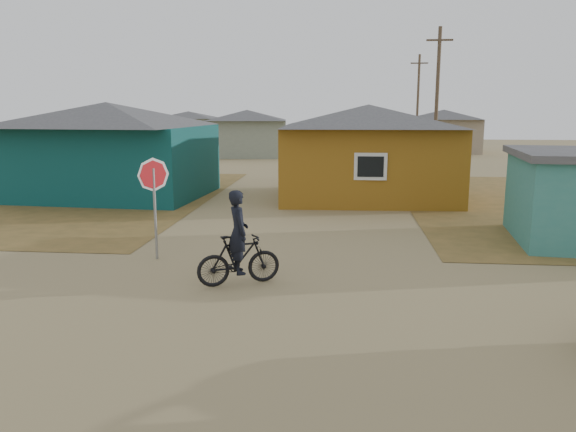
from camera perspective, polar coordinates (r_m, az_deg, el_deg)
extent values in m
plane|color=#938055|center=(10.52, -2.99, -10.07)|extent=(120.00, 120.00, 0.00)
cube|color=#0B3D3D|center=(25.37, -17.69, 5.31)|extent=(8.40, 6.54, 3.00)
pyramid|color=#3D3D40|center=(25.27, -17.96, 9.82)|extent=(8.93, 7.08, 1.00)
cube|color=#8E5D15|center=(23.84, 8.04, 5.39)|extent=(7.21, 6.24, 3.00)
pyramid|color=#3D3D40|center=(23.73, 8.17, 10.08)|extent=(7.72, 6.76, 0.90)
cube|color=silver|center=(20.81, 8.38, 4.99)|extent=(1.20, 0.06, 1.00)
cube|color=black|center=(20.78, 8.39, 4.98)|extent=(0.95, 0.04, 0.75)
cube|color=gray|center=(44.41, -4.15, 7.88)|extent=(6.49, 5.60, 2.80)
pyramid|color=#3D3D40|center=(44.35, -4.18, 10.20)|extent=(7.04, 6.15, 0.80)
cube|color=gray|center=(50.48, 15.46, 7.88)|extent=(6.41, 5.50, 2.80)
pyramid|color=#3D3D40|center=(50.43, 15.56, 9.92)|extent=(6.95, 6.05, 0.80)
cube|color=gray|center=(57.87, -10.03, 8.40)|extent=(5.75, 5.28, 2.70)
pyramid|color=#3D3D40|center=(57.83, -10.09, 10.09)|extent=(6.28, 5.81, 0.70)
cylinder|color=brown|center=(32.10, 14.86, 11.01)|extent=(0.20, 0.20, 8.00)
cube|color=brown|center=(32.29, 15.16, 16.87)|extent=(1.40, 0.10, 0.10)
cylinder|color=brown|center=(48.08, 13.03, 10.96)|extent=(0.20, 0.20, 8.00)
cube|color=brown|center=(48.21, 13.21, 14.88)|extent=(1.40, 0.10, 0.10)
cylinder|color=gray|center=(14.39, -13.34, 0.17)|extent=(0.07, 0.07, 2.31)
imported|color=black|center=(12.16, -5.03, -4.45)|extent=(1.88, 1.23, 1.10)
imported|color=black|center=(12.01, -5.08, -1.62)|extent=(0.67, 0.78, 1.81)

